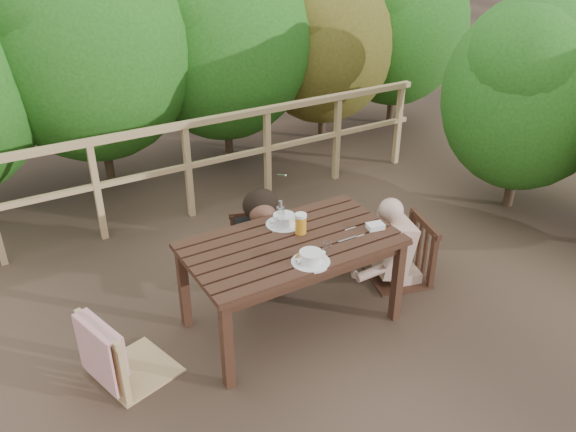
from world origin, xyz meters
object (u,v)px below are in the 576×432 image
soup_far (284,220)px  bottle (280,216)px  table (291,283)px  beer_glass (301,224)px  chair_far (259,225)px  diner_right (406,212)px  butter_tub (375,227)px  chair_left (127,314)px  chair_right (402,227)px  woman (258,204)px  tumbler (327,247)px  soup_near (311,258)px  bread_roll (305,257)px

soup_far → bottle: bearing=-136.4°
table → beer_glass: (0.12, 0.07, 0.44)m
chair_far → bottle: (-0.10, -0.53, 0.36)m
diner_right → soup_far: bearing=95.1°
soup_far → butter_tub: 0.68m
chair_left → diner_right: diner_right is taller
chair_right → soup_far: size_ratio=3.61×
chair_left → woman: size_ratio=0.76×
table → chair_right: (1.09, 0.05, 0.14)m
beer_glass → chair_right: bearing=-1.1°
woman → bottle: bearing=98.3°
chair_right → table: bearing=-71.7°
chair_far → beer_glass: chair_far is taller
table → bottle: size_ratio=6.10×
table → beer_glass: beer_glass is taller
chair_right → tumbler: (-0.94, -0.28, 0.25)m
soup_far → chair_left: bearing=-172.4°
chair_far → beer_glass: bearing=-71.3°
chair_right → tumbler: 1.01m
woman → tumbler: 0.97m
butter_tub → soup_near: bearing=-158.2°
bottle → chair_right: bearing=-7.2°
chair_far → beer_glass: 0.73m
table → soup_far: size_ratio=5.57×
woman → bottle: size_ratio=5.26×
bread_roll → bottle: (0.07, 0.44, 0.09)m
beer_glass → bottle: bearing=130.9°
beer_glass → tumbler: bearing=-83.8°
woman → butter_tub: bearing=138.2°
soup_far → chair_right: bearing=-11.1°
chair_left → bottle: size_ratio=3.99×
chair_left → soup_far: (1.28, 0.17, 0.25)m
chair_far → chair_right: bearing=-15.9°
table → chair_left: 1.21m
beer_glass → bottle: 0.16m
table → bread_roll: (-0.05, -0.26, 0.39)m
table → bread_roll: 0.47m
soup_far → beer_glass: bearing=-78.1°
woman → tumbler: bearing=110.6°
table → tumbler: bearing=-57.3°
bottle → diner_right: bearing=-7.0°
chair_far → butter_tub: bearing=-41.3°
bottle → chair_far: bearing=79.3°
woman → bottle: (-0.10, -0.55, 0.17)m
diner_right → butter_tub: bearing=128.9°
chair_right → beer_glass: (-0.97, 0.02, 0.30)m
table → chair_right: chair_right is taller
table → tumbler: tumbler is taller
butter_tub → table: bearing=175.7°
chair_left → diner_right: bearing=-106.8°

